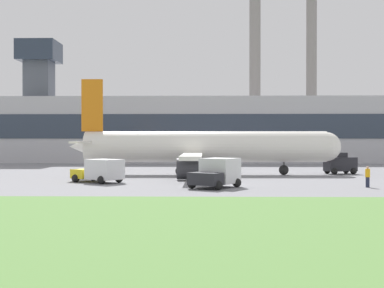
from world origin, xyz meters
name	(u,v)px	position (x,y,z in m)	size (l,w,h in m)	color
ground_plane	(189,177)	(0.00, 0.00, 0.00)	(400.00, 400.00, 0.00)	gray
grass_strip	(153,266)	(0.00, -36.50, 0.03)	(240.00, 37.00, 0.06)	#5B8942
terminal_building	(190,129)	(-0.85, 36.58, 5.40)	(88.92, 13.78, 20.01)	#B2B2B7
smokestack_left	(255,75)	(12.48, 64.60, 17.73)	(2.79, 2.79, 35.23)	gray
smokestack_right	(311,58)	(25.35, 67.77, 21.81)	(2.68, 2.68, 43.41)	gray
airplane	(201,148)	(1.15, 3.96, 2.79)	(28.39, 26.37, 10.01)	white
pushback_tug	(340,164)	(16.01, 5.56, 1.02)	(3.51, 2.77, 2.29)	#232328
baggage_truck	(100,171)	(-7.42, -6.52, 0.99)	(4.93, 4.37, 2.01)	yellow
fuel_truck	(217,173)	(2.43, -10.95, 1.10)	(4.19, 4.76, 2.24)	#232328
ground_crew_person	(368,177)	(14.03, -10.52, 0.84)	(0.41, 0.41, 1.64)	#23283D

